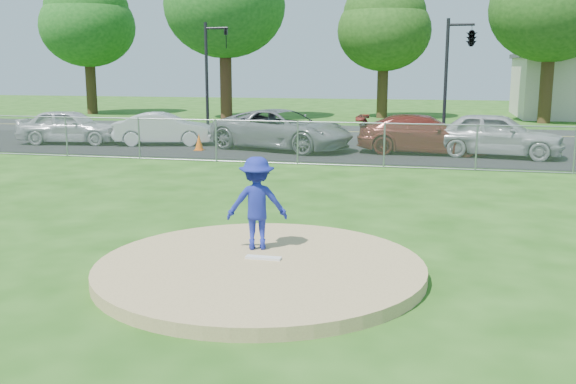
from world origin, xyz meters
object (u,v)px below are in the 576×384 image
traffic_signal_left (211,67)px  tree_center (384,19)px  parked_car_white (164,129)px  tree_far_left (87,14)px  parked_car_silver (70,126)px  parked_car_darkred (423,134)px  pitcher (257,203)px  parked_car_gray (283,130)px  parked_car_pearl (496,134)px  traffic_signal_center (469,40)px  traffic_cone (199,142)px

traffic_signal_left → tree_center: bearing=57.1°
tree_center → parked_car_white: (-7.94, -17.70, -5.76)m
tree_far_left → parked_car_silver: (8.82, -17.23, -6.28)m
traffic_signal_left → parked_car_white: bearing=-91.7°
tree_center → parked_car_darkred: size_ratio=1.90×
traffic_signal_left → pitcher: bearing=-68.2°
tree_far_left → parked_car_darkred: tree_far_left is taller
tree_far_left → pitcher: 39.31m
parked_car_white → parked_car_gray: bearing=-109.3°
tree_center → traffic_signal_left: tree_center is taller
parked_car_darkred → parked_car_pearl: size_ratio=1.05×
traffic_signal_left → traffic_signal_center: 12.79m
traffic_signal_center → tree_center: bearing=112.5°
pitcher → traffic_signal_center: bearing=-117.1°
pitcher → traffic_cone: size_ratio=2.41×
parked_car_darkred → parked_car_pearl: (2.71, -0.31, 0.09)m
traffic_signal_center → parked_car_pearl: size_ratio=1.14×
parked_car_darkred → parked_car_gray: bearing=91.5°
tree_center → tree_far_left: bearing=-177.3°
traffic_signal_center → tree_far_left: bearing=157.0°
parked_car_gray → parked_car_pearl: size_ratio=1.20×
tree_center → parked_car_pearl: 20.04m
tree_far_left → traffic_signal_center: bearing=-23.0°
traffic_cone → parked_car_darkred: parked_car_darkred is taller
tree_center → parked_car_darkred: tree_center is taller
traffic_signal_left → parked_car_pearl: bearing=-24.8°
tree_far_left → pitcher: size_ratio=6.58×
traffic_signal_center → parked_car_pearl: (0.93, -6.31, -3.76)m
parked_car_white → parked_car_pearl: bearing=-107.6°
tree_center → parked_car_darkred: (3.19, -18.00, -5.71)m
tree_far_left → parked_car_gray: 25.96m
parked_car_white → parked_car_darkred: parked_car_darkred is taller
parked_car_gray → parked_car_white: bearing=103.7°
parked_car_white → parked_car_gray: (5.45, -0.41, 0.12)m
parked_car_pearl → parked_car_white: bearing=96.2°
parked_car_gray → traffic_signal_left: bearing=58.9°
tree_far_left → pitcher: tree_far_left is taller
traffic_cone → parked_car_silver: 6.50m
parked_car_silver → parked_car_white: parked_car_silver is taller
parked_car_white → parked_car_darkred: 11.13m
tree_far_left → traffic_signal_left: (13.24, -11.00, -3.70)m
traffic_signal_center → parked_car_darkred: 7.35m
pitcher → parked_car_silver: (-12.90, 14.96, -0.24)m
traffic_cone → parked_car_gray: (3.27, 1.04, 0.48)m
tree_far_left → traffic_signal_center: tree_far_left is taller
parked_car_white → parked_car_darkred: size_ratio=0.82×
traffic_signal_center → parked_car_pearl: traffic_signal_center is taller
parked_car_white → parked_car_pearl: size_ratio=0.86×
pitcher → parked_car_gray: (-3.21, 15.09, -0.18)m
traffic_signal_left → parked_car_gray: (5.28, -6.10, -2.53)m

